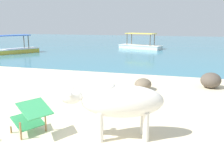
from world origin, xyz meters
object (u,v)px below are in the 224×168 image
object	(u,v)px
cow	(120,102)
deck_chair_near	(31,116)
boat_white	(140,45)
boat_yellow	(12,50)

from	to	relation	value
cow	deck_chair_near	xyz separation A→B (m)	(-1.64, -0.35, -0.32)
cow	boat_white	bearing A→B (deg)	-98.94
boat_white	cow	bearing A→B (deg)	117.07
cow	deck_chair_near	bearing A→B (deg)	-6.19
cow	deck_chair_near	world-z (taller)	cow
deck_chair_near	boat_yellow	distance (m)	14.63
deck_chair_near	boat_yellow	xyz separation A→B (m)	(-9.22, 11.36, -0.13)
deck_chair_near	boat_yellow	world-z (taller)	boat_yellow
cow	deck_chair_near	distance (m)	1.71
boat_white	boat_yellow	bearing A→B (deg)	53.71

